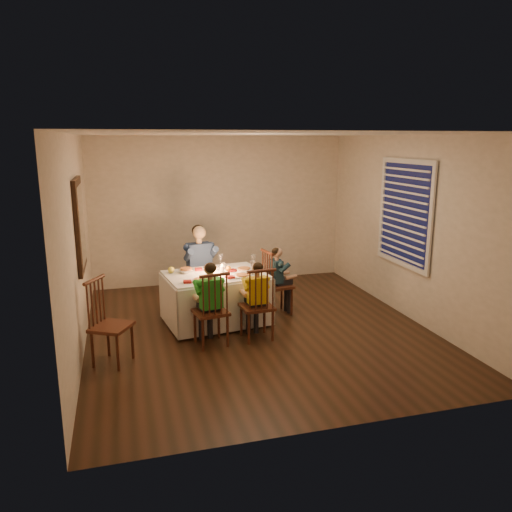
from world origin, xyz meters
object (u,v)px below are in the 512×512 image
object	(u,v)px
child_teal	(277,313)
adult	(201,307)
chair_near_left	(211,344)
dining_table	(216,288)
chair_near_right	(257,338)
serving_bowl	(186,271)
child_yellow	(257,338)
chair_adult	(201,307)
chair_extra	(114,363)
chair_end	(277,313)
child_green	(211,344)

from	to	relation	value
child_teal	adult	bearing A→B (deg)	51.74
chair_near_left	dining_table	bearing A→B (deg)	-115.12
chair_near_right	serving_bowl	xyz separation A→B (m)	(-0.78, 0.87, 0.74)
dining_table	child_yellow	size ratio (longest dim) A/B	1.46
child_yellow	adult	bearing A→B (deg)	-75.15
child_yellow	serving_bowl	xyz separation A→B (m)	(-0.78, 0.87, 0.74)
adult	child_teal	size ratio (longest dim) A/B	1.28
chair_adult	child_teal	xyz separation A→B (m)	(1.05, -0.60, 0.00)
chair_adult	chair_near_left	bearing A→B (deg)	-104.11
chair_near_left	chair_near_right	distance (m)	0.61
dining_table	chair_near_right	world-z (taller)	dining_table
adult	chair_extra	bearing A→B (deg)	-137.11
chair_end	chair_extra	distance (m)	2.60
chair_adult	adult	world-z (taller)	adult
chair_near_left	chair_adult	bearing A→B (deg)	-103.92
child_green	child_teal	xyz separation A→B (m)	(1.16, 0.88, 0.00)
child_green	child_yellow	distance (m)	0.61
chair_adult	child_green	size ratio (longest dim) A/B	0.91
chair_extra	dining_table	bearing A→B (deg)	-25.07
dining_table	child_teal	xyz separation A→B (m)	(0.95, 0.13, -0.51)
chair_near_left	child_green	distance (m)	0.00
serving_bowl	chair_end	bearing A→B (deg)	-1.31
chair_end	serving_bowl	size ratio (longest dim) A/B	4.74
child_green	chair_near_left	bearing A→B (deg)	180.00
chair_near_left	chair_near_right	world-z (taller)	same
child_teal	chair_end	bearing A→B (deg)	-0.00
chair_near_right	child_teal	distance (m)	1.01
chair_near_left	chair_end	xyz separation A→B (m)	(1.16, 0.88, 0.00)
chair_near_left	child_green	world-z (taller)	child_green
chair_near_right	child_green	xyz separation A→B (m)	(-0.61, -0.04, 0.00)
dining_table	chair_extra	bearing A→B (deg)	-153.05
chair_adult	adult	distance (m)	0.00
chair_near_left	chair_end	size ratio (longest dim) A/B	1.00
chair_near_right	child_green	size ratio (longest dim) A/B	0.91
chair_extra	child_green	size ratio (longest dim) A/B	0.94
chair_adult	chair_extra	world-z (taller)	chair_extra
child_teal	chair_adult	bearing A→B (deg)	51.74
chair_near_left	child_yellow	distance (m)	0.61
dining_table	chair_near_right	bearing A→B (deg)	-68.89
child_yellow	child_teal	world-z (taller)	child_yellow
child_teal	dining_table	bearing A→B (deg)	89.03
child_yellow	child_teal	distance (m)	1.01
adult	child_teal	xyz separation A→B (m)	(1.05, -0.60, 0.00)
chair_adult	chair_extra	size ratio (longest dim) A/B	0.96
chair_end	child_yellow	xyz separation A→B (m)	(-0.55, -0.84, 0.00)
chair_extra	child_yellow	bearing A→B (deg)	-51.63
serving_bowl	child_green	bearing A→B (deg)	-79.33
chair_adult	chair_near_right	world-z (taller)	same
chair_extra	child_teal	size ratio (longest dim) A/B	1.01
dining_table	child_yellow	distance (m)	0.96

